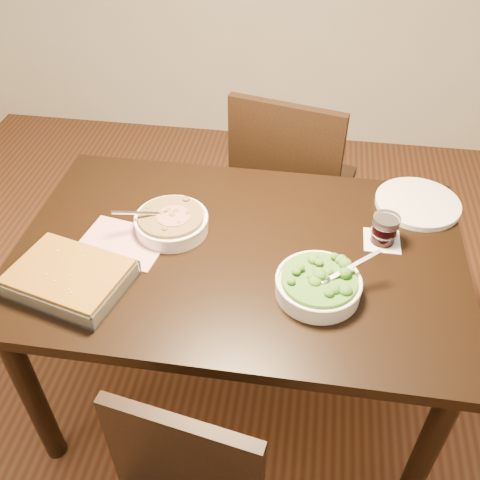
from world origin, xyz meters
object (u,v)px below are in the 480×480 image
(table, at_px, (239,271))
(baking_dish, at_px, (69,278))
(wine_tumbler, at_px, (385,229))
(stew_bowl, at_px, (171,222))
(broccoli_bowl, at_px, (318,284))
(chair_far, at_px, (290,183))
(dinner_plate, at_px, (418,203))

(table, relative_size, baking_dish, 3.67)
(baking_dish, distance_m, wine_tumbler, 0.96)
(table, height_order, wine_tumbler, wine_tumbler)
(stew_bowl, xyz_separation_m, wine_tumbler, (0.67, 0.05, 0.02))
(table, distance_m, broccoli_bowl, 0.32)
(baking_dish, xyz_separation_m, chair_far, (0.58, 0.90, -0.24))
(stew_bowl, relative_size, broccoli_bowl, 0.98)
(wine_tumbler, bearing_deg, chair_far, 119.72)
(stew_bowl, xyz_separation_m, broccoli_bowl, (0.48, -0.21, 0.00))
(dinner_plate, height_order, chair_far, chair_far)
(dinner_plate, bearing_deg, stew_bowl, -162.54)
(stew_bowl, bearing_deg, chair_far, 60.38)
(baking_dish, distance_m, dinner_plate, 1.17)
(broccoli_bowl, height_order, baking_dish, broccoli_bowl)
(broccoli_bowl, relative_size, chair_far, 0.27)
(baking_dish, bearing_deg, table, 40.43)
(wine_tumbler, distance_m, chair_far, 0.71)
(broccoli_bowl, xyz_separation_m, dinner_plate, (0.32, 0.46, -0.02))
(wine_tumbler, bearing_deg, dinner_plate, 58.17)
(table, height_order, broccoli_bowl, broccoli_bowl)
(stew_bowl, bearing_deg, dinner_plate, 17.46)
(wine_tumbler, height_order, chair_far, chair_far)
(stew_bowl, distance_m, baking_dish, 0.37)
(stew_bowl, distance_m, broccoli_bowl, 0.52)
(dinner_plate, bearing_deg, chair_far, 141.42)
(wine_tumbler, bearing_deg, stew_bowl, -176.15)
(broccoli_bowl, distance_m, chair_far, 0.87)
(baking_dish, xyz_separation_m, dinner_plate, (1.03, 0.54, -0.02))
(table, bearing_deg, wine_tumbler, 13.53)
(baking_dish, distance_m, chair_far, 1.10)
(dinner_plate, xyz_separation_m, chair_far, (-0.45, 0.36, -0.22))
(wine_tumbler, relative_size, chair_far, 0.10)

